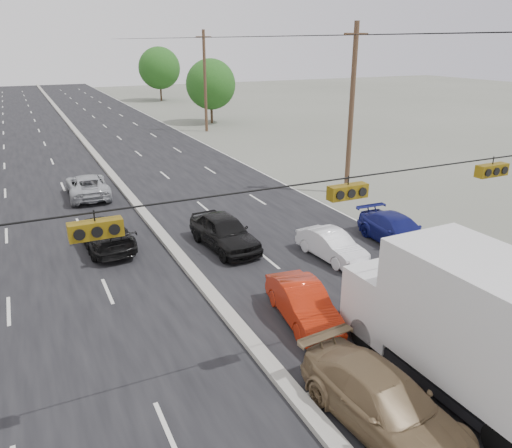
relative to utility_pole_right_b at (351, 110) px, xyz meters
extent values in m
plane|color=#606356|center=(-12.50, -15.00, -5.11)|extent=(200.00, 200.00, 0.00)
cube|color=black|center=(-12.50, 15.00, -5.11)|extent=(20.00, 160.00, 0.02)
cube|color=gray|center=(-12.50, 15.00, -5.01)|extent=(0.50, 160.00, 0.20)
cylinder|color=#422D1E|center=(0.00, 0.00, -0.11)|extent=(0.30, 0.30, 10.00)
cube|color=#422D1E|center=(0.00, 0.00, 4.19)|extent=(1.60, 0.12, 0.12)
cylinder|color=#422D1E|center=(0.00, 25.00, -0.11)|extent=(0.30, 0.30, 10.00)
cube|color=#422D1E|center=(0.00, 25.00, 4.19)|extent=(1.60, 0.12, 0.12)
cylinder|color=black|center=(-12.50, -15.00, 0.69)|extent=(25.00, 0.04, 0.04)
cube|color=#72590C|center=(-17.00, -15.00, 0.34)|extent=(1.05, 0.30, 0.35)
cube|color=#72590C|center=(-11.00, -15.00, 0.34)|extent=(1.05, 0.30, 0.35)
cube|color=#72590C|center=(-6.00, -15.00, 0.34)|extent=(1.05, 0.30, 0.35)
cylinder|color=#382619|center=(2.50, 30.00, -3.85)|extent=(0.28, 0.28, 2.52)
sphere|color=#194913|center=(2.50, 30.00, -0.77)|extent=(5.60, 5.60, 5.60)
cylinder|color=#382619|center=(3.50, 55.00, -3.67)|extent=(0.28, 0.28, 2.88)
sphere|color=#194913|center=(3.50, 55.00, -0.15)|extent=(6.40, 6.40, 6.40)
cube|color=black|center=(-8.22, -16.70, -4.61)|extent=(2.67, 7.74, 0.27)
cube|color=silver|center=(-8.20, -17.58, -2.74)|extent=(2.85, 5.54, 3.08)
cube|color=silver|center=(-8.27, -13.90, -3.73)|extent=(2.68, 2.14, 1.98)
cylinder|color=black|center=(-9.42, -14.19, -4.61)|extent=(0.35, 1.00, 0.99)
cylinder|color=black|center=(-7.11, -14.15, -4.61)|extent=(0.35, 1.00, 0.99)
cylinder|color=black|center=(-9.33, -19.14, -4.61)|extent=(0.35, 1.00, 0.99)
imported|color=brown|center=(-11.10, -17.14, -4.39)|extent=(2.45, 5.11, 1.44)
imported|color=#AE210A|center=(-10.30, -11.98, -4.46)|extent=(1.87, 4.07, 1.29)
imported|color=black|center=(-10.28, -4.98, -4.33)|extent=(2.21, 4.71, 1.56)
imported|color=white|center=(-6.55, -8.11, -4.50)|extent=(1.60, 3.80, 1.22)
imported|color=navy|center=(-2.90, -8.08, -4.44)|extent=(2.06, 4.67, 1.33)
imported|color=black|center=(-15.17, -2.52, -4.40)|extent=(2.29, 5.02, 1.42)
imported|color=#A4A7AC|center=(-14.72, 5.99, -4.42)|extent=(2.48, 5.05, 1.38)
camera|label=1|loc=(-18.13, -24.62, 3.82)|focal=35.00mm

